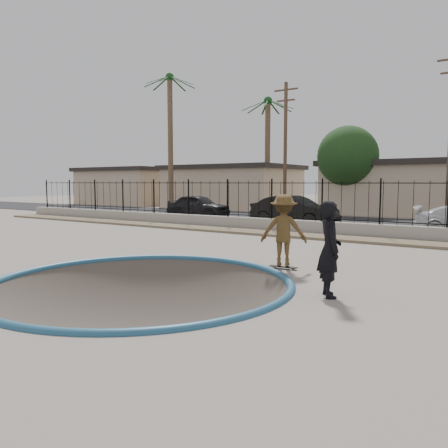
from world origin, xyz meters
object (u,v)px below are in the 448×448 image
videographer (330,249)px  car_b (294,210)px  skater (284,234)px  car_a (198,206)px  skateboard (283,267)px

videographer → car_b: bearing=-7.7°
skater → videographer: bearing=112.7°
videographer → car_b: (-6.78, 13.21, -0.16)m
skater → car_a: 17.67m
car_b → skateboard: bearing=-151.2°
skateboard → car_b: size_ratio=0.17×
skater → skateboard: size_ratio=2.42×
car_b → videographer: bearing=-147.1°
skateboard → videographer: bearing=-50.4°
skater → skateboard: 0.90m
skater → skateboard: skater is taller
videographer → car_a: 20.58m
skateboard → car_b: bearing=108.5°
videographer → car_a: size_ratio=0.45×
car_a → car_b: bearing=-102.1°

